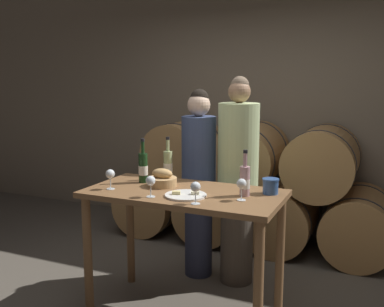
{
  "coord_description": "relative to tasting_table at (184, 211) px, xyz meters",
  "views": [
    {
      "loc": [
        1.31,
        -2.82,
        1.75
      ],
      "look_at": [
        0.0,
        0.14,
        1.19
      ],
      "focal_mm": 42.0,
      "sensor_mm": 36.0,
      "label": 1
    }
  ],
  "objects": [
    {
      "name": "stone_wall_back",
      "position": [
        0.0,
        2.17,
        0.81
      ],
      "size": [
        10.0,
        0.12,
        3.2
      ],
      "color": "gray",
      "rests_on": "ground_plane"
    },
    {
      "name": "barrel_stack",
      "position": [
        -0.0,
        1.62,
        -0.2
      ],
      "size": [
        2.89,
        0.86,
        1.28
      ],
      "color": "#A87A47",
      "rests_on": "ground_plane"
    },
    {
      "name": "tasting_table",
      "position": [
        0.0,
        0.0,
        0.0
      ],
      "size": [
        1.4,
        0.71,
        0.94
      ],
      "color": "brown",
      "rests_on": "ground_plane"
    },
    {
      "name": "person_left",
      "position": [
        -0.17,
        0.67,
        0.06
      ],
      "size": [
        0.3,
        0.3,
        1.65
      ],
      "color": "#2D334C",
      "rests_on": "ground_plane"
    },
    {
      "name": "person_right",
      "position": [
        0.18,
        0.67,
        0.1
      ],
      "size": [
        0.34,
        0.34,
        1.75
      ],
      "color": "#4C4238",
      "rests_on": "ground_plane"
    },
    {
      "name": "wine_bottle_red",
      "position": [
        -0.4,
        0.12,
        0.27
      ],
      "size": [
        0.07,
        0.07,
        0.34
      ],
      "color": "#193819",
      "rests_on": "tasting_table"
    },
    {
      "name": "wine_bottle_white",
      "position": [
        -0.28,
        0.3,
        0.26
      ],
      "size": [
        0.07,
        0.07,
        0.34
      ],
      "color": "#ADBC7F",
      "rests_on": "tasting_table"
    },
    {
      "name": "wine_bottle_rose",
      "position": [
        0.43,
        0.05,
        0.26
      ],
      "size": [
        0.07,
        0.07,
        0.32
      ],
      "color": "#BC8E93",
      "rests_on": "tasting_table"
    },
    {
      "name": "blue_crock",
      "position": [
        0.58,
        0.18,
        0.21
      ],
      "size": [
        0.12,
        0.12,
        0.11
      ],
      "color": "#335693",
      "rests_on": "tasting_table"
    },
    {
      "name": "bread_basket",
      "position": [
        -0.21,
        0.07,
        0.2
      ],
      "size": [
        0.22,
        0.22,
        0.13
      ],
      "color": "tan",
      "rests_on": "tasting_table"
    },
    {
      "name": "cheese_plate",
      "position": [
        0.07,
        -0.12,
        0.16
      ],
      "size": [
        0.29,
        0.29,
        0.04
      ],
      "color": "white",
      "rests_on": "tasting_table"
    },
    {
      "name": "wine_glass_far_left",
      "position": [
        -0.51,
        -0.17,
        0.25
      ],
      "size": [
        0.07,
        0.07,
        0.15
      ],
      "color": "white",
      "rests_on": "tasting_table"
    },
    {
      "name": "wine_glass_left",
      "position": [
        -0.14,
        -0.24,
        0.25
      ],
      "size": [
        0.07,
        0.07,
        0.15
      ],
      "color": "white",
      "rests_on": "tasting_table"
    },
    {
      "name": "wine_glass_center",
      "position": [
        0.21,
        -0.27,
        0.25
      ],
      "size": [
        0.07,
        0.07,
        0.15
      ],
      "color": "white",
      "rests_on": "tasting_table"
    },
    {
      "name": "wine_glass_right",
      "position": [
        0.45,
        -0.07,
        0.25
      ],
      "size": [
        0.07,
        0.07,
        0.15
      ],
      "color": "white",
      "rests_on": "tasting_table"
    }
  ]
}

